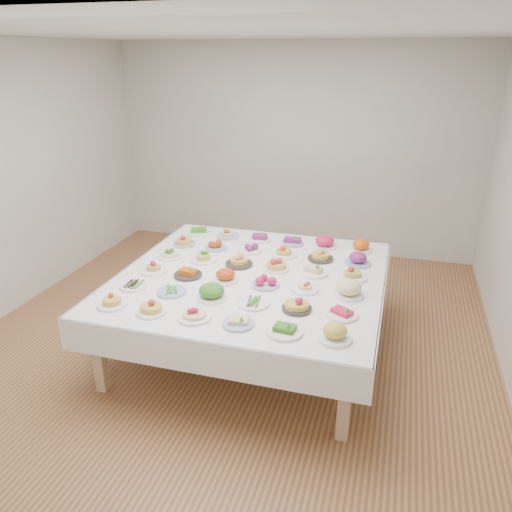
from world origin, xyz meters
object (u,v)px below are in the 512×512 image
(dish_0, at_px, (112,299))
(dish_18, at_px, (170,252))
(display_table, at_px, (251,281))
(dish_35, at_px, (361,246))

(dish_0, height_order, dish_18, same)
(dish_0, distance_m, dish_18, 1.07)
(display_table, height_order, dish_18, dish_18)
(display_table, distance_m, dish_35, 1.27)
(display_table, distance_m, dish_0, 1.27)
(dish_18, relative_size, dish_35, 1.02)
(display_table, height_order, dish_0, dish_0)
(dish_35, bearing_deg, display_table, -135.24)
(dish_0, bearing_deg, dish_18, 89.96)
(dish_0, xyz_separation_m, dish_35, (1.79, 1.78, -0.01))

